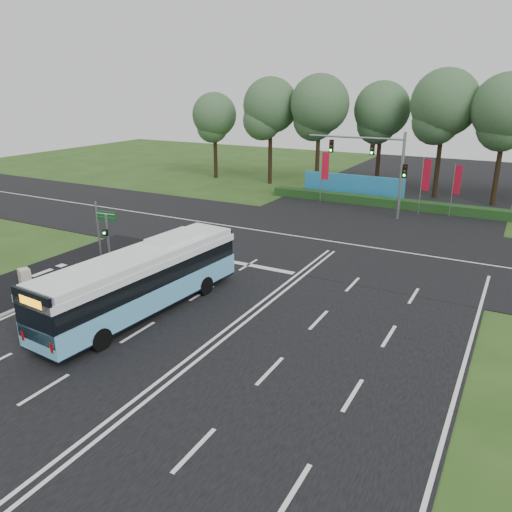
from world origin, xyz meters
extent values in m
plane|color=#294617|center=(0.00, 0.00, 0.00)|extent=(120.00, 120.00, 0.00)
cube|color=black|center=(0.00, 0.00, 0.02)|extent=(20.00, 120.00, 0.04)
cube|color=black|center=(0.00, 12.00, 0.03)|extent=(120.00, 14.00, 0.05)
cube|color=black|center=(-12.50, -3.00, 0.03)|extent=(5.00, 18.00, 0.06)
cube|color=gray|center=(-10.10, -3.00, 0.06)|extent=(0.25, 18.00, 0.12)
cube|color=#5CACD7|center=(-4.44, -3.14, 1.03)|extent=(3.26, 11.70, 1.06)
cube|color=black|center=(-4.44, -3.14, 0.55)|extent=(3.23, 11.64, 0.29)
cube|color=black|center=(-4.44, -3.14, 1.99)|extent=(3.15, 11.52, 0.91)
cube|color=white|center=(-4.44, -3.14, 2.57)|extent=(3.26, 11.70, 0.34)
cube|color=white|center=(-4.44, -3.14, 2.91)|extent=(3.18, 11.23, 0.34)
cube|color=white|center=(-4.26, -0.74, 3.20)|extent=(1.75, 2.99, 0.24)
cube|color=black|center=(-4.87, -8.84, 2.04)|extent=(2.34, 0.29, 2.12)
cube|color=orange|center=(-4.87, -8.88, 2.71)|extent=(1.35, 0.16, 0.34)
cylinder|color=black|center=(-5.32, 0.21, 0.50)|extent=(0.34, 1.02, 1.00)
cylinder|color=black|center=(-3.08, 0.04, 0.50)|extent=(0.34, 1.02, 1.00)
cylinder|color=black|center=(-5.84, -6.70, 0.50)|extent=(0.34, 1.02, 1.00)
cylinder|color=black|center=(-3.59, -6.87, 0.50)|extent=(0.34, 1.02, 1.00)
cylinder|color=gray|center=(-10.27, 0.58, 1.67)|extent=(0.13, 0.13, 3.35)
cube|color=black|center=(-10.27, 0.40, 2.30)|extent=(0.31, 0.27, 0.38)
sphere|color=#19F233|center=(-10.27, 0.30, 2.30)|extent=(0.13, 0.13, 0.13)
cylinder|color=gray|center=(-11.80, 1.32, 1.89)|extent=(0.11, 0.11, 3.79)
cube|color=#0C4818|center=(-11.09, 1.40, 3.12)|extent=(1.42, 0.21, 0.28)
cube|color=#0C4818|center=(-11.09, 1.40, 2.79)|extent=(1.42, 0.21, 0.21)
cube|color=white|center=(-11.09, 1.36, 3.12)|extent=(1.32, 0.15, 0.04)
cube|color=beige|center=(-12.23, -3.83, 0.53)|extent=(0.79, 0.73, 1.06)
cylinder|color=gray|center=(-5.97, 23.51, 2.38)|extent=(0.07, 0.07, 4.77)
cube|color=#B00F26|center=(-5.63, 23.59, 3.39)|extent=(0.63, 0.18, 2.54)
cylinder|color=gray|center=(3.19, 22.81, 2.42)|extent=(0.08, 0.08, 4.83)
cube|color=#B00F26|center=(3.53, 22.73, 3.44)|extent=(0.64, 0.18, 2.58)
cylinder|color=gray|center=(5.61, 23.41, 2.20)|extent=(0.07, 0.07, 4.40)
cube|color=#B00F26|center=(5.92, 23.31, 3.13)|extent=(0.57, 0.22, 2.35)
cylinder|color=gray|center=(2.00, 20.50, 3.50)|extent=(0.24, 0.24, 7.00)
cylinder|color=gray|center=(-2.00, 20.50, 6.40)|extent=(8.00, 0.16, 0.16)
cube|color=black|center=(-0.50, 20.50, 5.60)|extent=(0.32, 0.28, 1.05)
cube|color=black|center=(-4.00, 20.50, 5.60)|extent=(0.32, 0.28, 1.05)
cube|color=black|center=(2.25, 20.50, 4.00)|extent=(0.32, 0.28, 1.05)
cube|color=#163814|center=(0.00, 24.50, 0.40)|extent=(22.00, 1.20, 0.80)
cube|color=teal|center=(-4.00, 27.00, 1.10)|extent=(10.00, 0.30, 2.20)
cylinder|color=black|center=(-21.66, 29.70, 3.42)|extent=(0.44, 0.44, 6.85)
sphere|color=#355733|center=(-21.66, 29.70, 7.21)|extent=(5.05, 5.05, 5.05)
cylinder|color=black|center=(-14.38, 29.53, 3.99)|extent=(0.44, 0.44, 7.98)
sphere|color=#355733|center=(-14.38, 29.53, 8.40)|extent=(5.88, 5.88, 5.88)
cylinder|color=black|center=(-8.88, 29.75, 4.09)|extent=(0.44, 0.44, 8.17)
sphere|color=#355733|center=(-8.88, 29.75, 8.60)|extent=(6.02, 6.02, 6.02)
cylinder|color=black|center=(-3.21, 32.68, 3.85)|extent=(0.44, 0.44, 7.69)
sphere|color=#355733|center=(-3.21, 32.68, 8.10)|extent=(5.67, 5.67, 5.67)
cylinder|color=black|center=(3.11, 30.72, 4.23)|extent=(0.44, 0.44, 8.46)
sphere|color=#355733|center=(3.11, 30.72, 8.91)|extent=(6.23, 6.23, 6.23)
cylinder|color=black|center=(8.40, 29.82, 4.08)|extent=(0.44, 0.44, 8.16)
sphere|color=#355733|center=(8.40, 29.82, 8.58)|extent=(6.01, 6.01, 6.01)
camera|label=1|loc=(10.82, -19.90, 10.46)|focal=35.00mm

